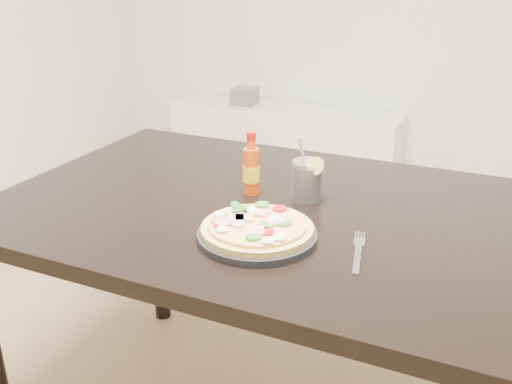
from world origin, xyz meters
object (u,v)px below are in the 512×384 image
at_px(pizza, 256,227).
at_px(cola_cup, 307,181).
at_px(plate, 257,235).
at_px(dining_table, 275,235).
at_px(media_console, 283,148).
at_px(fork, 358,251).
at_px(hot_sauce_bottle, 251,170).

height_order(pizza, cola_cup, cola_cup).
height_order(plate, cola_cup, cola_cup).
bearing_deg(plate, dining_table, 100.11).
bearing_deg(media_console, fork, -64.33).
distance_m(hot_sauce_bottle, cola_cup, 0.15).
relative_size(pizza, fork, 1.32).
relative_size(dining_table, pizza, 5.68).
height_order(plate, pizza, pizza).
bearing_deg(plate, hot_sauce_bottle, 117.78).
bearing_deg(fork, dining_table, 136.14).
bearing_deg(plate, media_console, 110.25).
distance_m(cola_cup, media_console, 2.07).
relative_size(dining_table, cola_cup, 8.08).
bearing_deg(cola_cup, media_console, 113.42).
bearing_deg(fork, media_console, 103.63).
relative_size(cola_cup, media_console, 0.12).
relative_size(pizza, media_console, 0.18).
bearing_deg(plate, fork, 7.95).
distance_m(plate, pizza, 0.02).
bearing_deg(cola_cup, dining_table, -130.59).
bearing_deg(pizza, media_console, 110.20).
height_order(hot_sauce_bottle, cola_cup, cola_cup).
relative_size(plate, pizza, 1.07).
relative_size(plate, media_console, 0.19).
xyz_separation_m(pizza, cola_cup, (0.03, 0.25, 0.02)).
bearing_deg(cola_cup, plate, -95.44).
bearing_deg(dining_table, cola_cup, 49.41).
distance_m(dining_table, media_console, 2.08).
relative_size(hot_sauce_bottle, media_console, 0.12).
xyz_separation_m(pizza, fork, (0.22, 0.03, -0.03)).
distance_m(pizza, hot_sauce_bottle, 0.26).
xyz_separation_m(pizza, media_console, (-0.77, 2.09, -0.53)).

